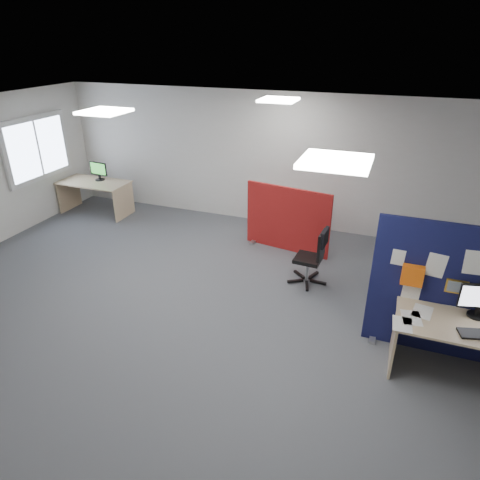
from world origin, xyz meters
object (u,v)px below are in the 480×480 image
(main_desk, at_px, (469,338))
(office_chair, at_px, (315,253))
(red_divider, at_px, (287,220))
(second_desk, at_px, (96,189))
(navy_divider, at_px, (462,295))
(monitor_second, at_px, (99,170))

(main_desk, xyz_separation_m, office_chair, (-2.07, 1.46, -0.01))
(red_divider, distance_m, second_desk, 4.49)
(main_desk, relative_size, second_desk, 1.06)
(main_desk, bearing_deg, office_chair, 144.83)
(main_desk, height_order, red_divider, red_divider)
(navy_divider, relative_size, office_chair, 2.24)
(main_desk, height_order, office_chair, office_chair)
(red_divider, distance_m, office_chair, 1.25)
(navy_divider, height_order, red_divider, navy_divider)
(monitor_second, xyz_separation_m, office_chair, (5.13, -1.46, -0.41))
(second_desk, bearing_deg, office_chair, -14.60)
(red_divider, bearing_deg, second_desk, -175.05)
(navy_divider, relative_size, monitor_second, 4.79)
(navy_divider, xyz_separation_m, monitor_second, (-7.08, 2.56, 0.07))
(second_desk, relative_size, office_chair, 1.61)
(red_divider, bearing_deg, office_chair, -45.72)
(main_desk, relative_size, red_divider, 1.01)
(navy_divider, xyz_separation_m, office_chair, (-1.95, 1.10, -0.34))
(main_desk, distance_m, second_desk, 7.78)
(second_desk, relative_size, monitor_second, 3.43)
(navy_divider, bearing_deg, office_chair, 150.60)
(navy_divider, height_order, office_chair, navy_divider)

